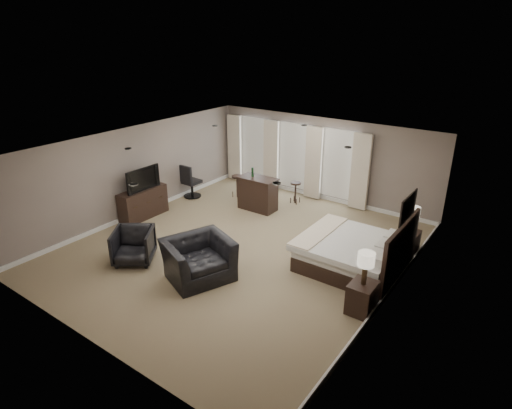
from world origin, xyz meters
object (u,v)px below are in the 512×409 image
Objects in this scene: bar_counter at (258,193)px; desk_chair at (192,181)px; bar_stool_left at (237,186)px; armchair_near at (198,253)px; bed at (352,240)px; bar_stool_right at (295,193)px; nightstand_near at (362,298)px; armchair_far at (133,244)px; lamp_near at (365,269)px; dresser at (143,203)px; nightstand_far at (409,242)px; lamp_far at (412,220)px; tv at (141,187)px.

desk_chair is (-2.33, -0.40, 0.04)m from bar_counter.
armchair_near is at bearing -62.03° from bar_stool_left.
armchair_near is (-2.50, -2.36, -0.09)m from bed.
bar_stool_right is at bearing -150.66° from desk_chair.
bar_counter reaches higher than nightstand_near.
armchair_far is 4.73m from bar_stool_left.
lamp_near is 0.74× the size of armchair_far.
nightstand_near is 0.94× the size of lamp_near.
bed is 5.19m from bar_stool_left.
bed is 6.10m from dresser.
armchair_near is at bearing -136.68° from bed.
desk_chair is (-6.00, 1.12, -0.14)m from bed.
nightstand_far is 7.30m from dresser.
lamp_far is at bearing 90.00° from lamp_near.
lamp_near is at bearing -90.00° from lamp_far.
lamp_near is 6.96m from dresser.
dresser is 2.60m from armchair_far.
bed reaches higher than nightstand_near.
armchair_near is at bearing 137.89° from desk_chair.
desk_chair is (-6.89, -0.33, -0.33)m from lamp_far.
bar_stool_left is (-0.59, 4.69, -0.09)m from armchair_far.
nightstand_far is 7.33m from tv.
dresser is 1.30× the size of tv.
lamp_far reaches higher than nightstand_near.
nightstand_far is at bearing -0.80° from bar_counter.
lamp_far is at bearing -174.50° from desk_chair.
dresser reaches higher than bar_stool_right.
bar_counter reaches higher than bar_stool_right.
dresser is 1.63× the size of armchair_far.
lamp_near is 5.28m from armchair_far.
bed is 4.00m from bar_stool_right.
nightstand_near is at bearing -94.78° from tv.
armchair_near is at bearing -131.68° from lamp_far.
bar_stool_right is at bearing 28.22° from armchair_near.
bar_stool_right is (-3.90, 1.17, -0.54)m from lamp_far.
armchair_near reaches higher than armchair_far.
bar_counter is at bearing -44.65° from tv.
tv is at bearing 91.86° from desk_chair.
bar_stool_left is (-4.80, 1.96, -0.32)m from bed.
desk_chair is (-6.89, 2.57, 0.24)m from nightstand_near.
lamp_far is at bearing -0.80° from bar_counter.
nightstand_far is at bearing 18.55° from dresser.
nightstand_near is at bearing 0.00° from lamp_near.
armchair_far is at bearing -82.85° from bar_stool_left.
nightstand_far is 5.71m from bar_stool_left.
bed reaches higher than armchair_far.
armchair_far is at bearing 124.61° from armchair_near.
bar_stool_right is (-3.01, 2.62, -0.35)m from bed.
bed reaches higher than bar_counter.
bed is at bearing 121.54° from lamp_near.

